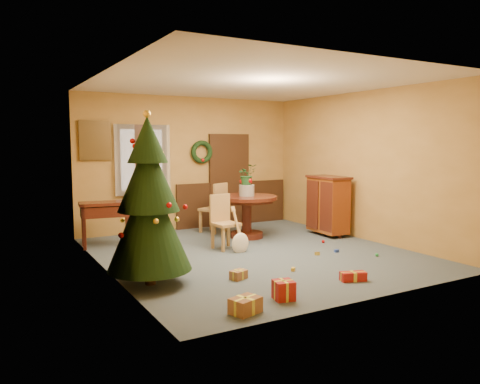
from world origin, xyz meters
TOP-DOWN VIEW (x-y plane):
  - room_envelope at (0.21, 2.70)m, footprint 5.50×5.50m
  - dining_table at (0.56, 1.23)m, footprint 1.23×1.23m
  - urn at (0.56, 1.23)m, footprint 0.30×0.30m
  - centerpiece_plant at (0.56, 1.23)m, footprint 0.37×0.32m
  - chair_near at (-0.29, 0.60)m, footprint 0.47×0.47m
  - chair_far at (0.26, 2.00)m, footprint 0.61×0.61m
  - guitar at (-0.18, 0.17)m, footprint 0.35×0.52m
  - plant_stand at (-0.89, 2.13)m, footprint 0.29×0.29m
  - stand_plant at (-0.89, 2.13)m, footprint 0.26×0.22m
  - christmas_tree at (-2.15, -0.84)m, footprint 1.13×1.13m
  - writing_desk at (-2.10, 1.79)m, footprint 0.98×0.57m
  - sideboard at (2.15, 0.63)m, footprint 0.56×0.98m
  - gift_a at (-1.57, -2.40)m, footprint 0.39×0.33m
  - gift_b at (-0.94, -2.24)m, footprint 0.28×0.28m
  - gift_c at (-0.99, -1.21)m, footprint 0.27×0.23m
  - gift_d at (0.34, -2.07)m, footprint 0.38×0.25m
  - toy_a at (1.28, -0.65)m, footprint 0.09×0.06m
  - toy_b at (1.66, -1.22)m, footprint 0.06×0.06m
  - toy_c at (-0.08, -1.25)m, footprint 0.09×0.09m
  - toy_d at (1.57, 0.06)m, footprint 0.06×0.06m
  - toy_e at (0.86, -0.65)m, footprint 0.09×0.06m

SIDE VIEW (x-z plane):
  - toy_a at x=1.28m, z-range 0.00..0.05m
  - toy_c at x=-0.08m, z-range 0.00..0.05m
  - toy_e at x=0.86m, z-range 0.00..0.05m
  - toy_b at x=1.66m, z-range 0.00..0.06m
  - toy_d at x=1.57m, z-range 0.00..0.06m
  - gift_c at x=-0.99m, z-range 0.00..0.12m
  - gift_d at x=0.34m, z-range 0.00..0.13m
  - gift_a at x=-1.57m, z-range 0.00..0.18m
  - gift_b at x=-0.94m, z-range 0.00..0.24m
  - guitar at x=-0.18m, z-range 0.01..0.77m
  - plant_stand at x=-0.89m, z-range 0.09..0.84m
  - chair_near at x=-0.29m, z-range 0.04..1.01m
  - chair_far at x=0.26m, z-range 0.04..1.10m
  - dining_table at x=0.56m, z-range 0.17..1.01m
  - writing_desk at x=-2.10m, z-range 0.21..1.04m
  - sideboard at x=2.15m, z-range 0.04..1.27m
  - stand_plant at x=-0.89m, z-range 0.75..1.16m
  - urn at x=0.56m, z-range 0.84..1.07m
  - christmas_tree at x=-2.15m, z-range -0.06..2.27m
  - room_envelope at x=0.21m, z-range -1.63..3.87m
  - centerpiece_plant at x=0.56m, z-range 1.07..1.48m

